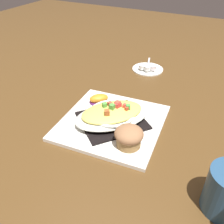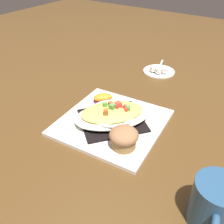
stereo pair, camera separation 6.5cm
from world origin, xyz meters
name	(u,v)px [view 2 (the right image)]	position (x,y,z in m)	size (l,w,h in m)	color
ground_plane	(112,124)	(0.00, 0.00, 0.00)	(2.60, 2.60, 0.00)	#53381B
square_plate	(112,122)	(0.00, 0.00, 0.01)	(0.27, 0.27, 0.01)	silver
folded_napkin	(112,120)	(0.00, 0.00, 0.01)	(0.17, 0.15, 0.00)	black
gratin_dish	(112,114)	(0.00, 0.00, 0.03)	(0.23, 0.23, 0.05)	silver
muffin	(124,137)	(0.08, -0.07, 0.04)	(0.07, 0.07, 0.05)	olive
orange_garnish	(103,98)	(-0.08, 0.07, 0.02)	(0.07, 0.06, 0.03)	#5B2261
coffee_mug	(213,206)	(0.30, -0.14, 0.04)	(0.08, 0.11, 0.09)	#294E73
creamer_saucer	(159,71)	(-0.03, 0.37, 0.00)	(0.12, 0.12, 0.01)	white
spoon	(159,68)	(-0.03, 0.38, 0.01)	(0.04, 0.10, 0.01)	silver
creamer_cup_0	(153,69)	(-0.05, 0.35, 0.02)	(0.02, 0.02, 0.02)	white
creamer_cup_1	(158,71)	(-0.02, 0.35, 0.02)	(0.02, 0.02, 0.02)	white
creamer_cup_2	(164,70)	(-0.01, 0.36, 0.02)	(0.02, 0.02, 0.02)	white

